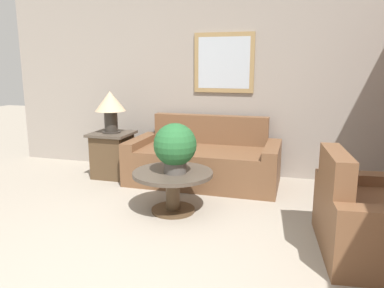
{
  "coord_description": "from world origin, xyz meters",
  "views": [
    {
      "loc": [
        1.09,
        -2.15,
        1.56
      ],
      "look_at": [
        -0.14,
        2.1,
        0.62
      ],
      "focal_mm": 35.0,
      "sensor_mm": 36.0,
      "label": 1
    }
  ],
  "objects": [
    {
      "name": "wall_back",
      "position": [
        0.0,
        3.13,
        1.31
      ],
      "size": [
        6.73,
        0.09,
        2.6
      ],
      "color": "gray",
      "rests_on": "ground_plane"
    },
    {
      "name": "table_lamp",
      "position": [
        -1.42,
        2.46,
        1.02
      ],
      "size": [
        0.43,
        0.43,
        0.57
      ],
      "color": "#2D2823",
      "rests_on": "side_table"
    },
    {
      "name": "potted_plant_on_table",
      "position": [
        -0.14,
        1.44,
        0.73
      ],
      "size": [
        0.45,
        0.45,
        0.53
      ],
      "color": "#4C4742",
      "rests_on": "coffee_table"
    },
    {
      "name": "couch_main",
      "position": [
        -0.11,
        2.57,
        0.29
      ],
      "size": [
        1.98,
        0.94,
        0.87
      ],
      "color": "brown",
      "rests_on": "ground_plane"
    },
    {
      "name": "coffee_table",
      "position": [
        -0.17,
        1.47,
        0.32
      ],
      "size": [
        0.86,
        0.86,
        0.45
      ],
      "color": "#4C3823",
      "rests_on": "ground_plane"
    },
    {
      "name": "side_table",
      "position": [
        -1.42,
        2.46,
        0.32
      ],
      "size": [
        0.55,
        0.55,
        0.63
      ],
      "color": "#4C3823",
      "rests_on": "ground_plane"
    },
    {
      "name": "armchair",
      "position": [
        1.75,
        1.06,
        0.29
      ],
      "size": [
        1.02,
        1.18,
        0.87
      ],
      "rotation": [
        0.0,
        0.0,
        1.68
      ],
      "color": "brown",
      "rests_on": "ground_plane"
    }
  ]
}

